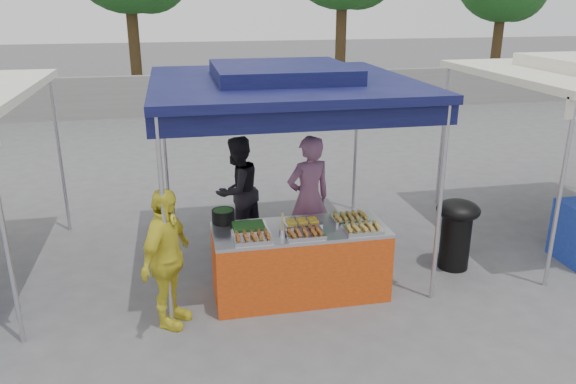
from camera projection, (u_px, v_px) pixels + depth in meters
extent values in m
plane|color=#58575A|center=(298.00, 290.00, 6.80)|extent=(80.00, 80.00, 0.00)
cube|color=gray|center=(218.00, 94.00, 16.77)|extent=(40.00, 0.25, 1.20)
cylinder|color=#B7B7BE|center=(165.00, 228.00, 5.67)|extent=(0.05, 0.05, 2.30)
cylinder|color=#B7B7BE|center=(440.00, 207.00, 6.24)|extent=(0.05, 0.05, 2.30)
cylinder|color=#B7B7BE|center=(165.00, 152.00, 8.44)|extent=(0.05, 0.05, 2.30)
cylinder|color=#B7B7BE|center=(356.00, 142.00, 9.01)|extent=(0.05, 0.05, 2.30)
cube|color=#0F123F|center=(282.00, 83.00, 6.95)|extent=(3.20, 3.20, 0.10)
cube|color=#0F123F|center=(281.00, 72.00, 6.90)|extent=(1.65, 1.65, 0.18)
cube|color=#0F123F|center=(310.00, 119.00, 5.61)|extent=(3.20, 0.04, 0.25)
cylinder|color=#B7B7BE|center=(5.00, 240.00, 5.39)|extent=(0.05, 0.05, 2.30)
cylinder|color=#B7B7BE|center=(60.00, 157.00, 8.16)|extent=(0.05, 0.05, 2.30)
cylinder|color=#B7B7BE|center=(559.00, 197.00, 6.52)|extent=(0.05, 0.05, 2.30)
cylinder|color=#B7B7BE|center=(442.00, 137.00, 9.30)|extent=(0.05, 0.05, 2.30)
cylinder|color=#3F2E18|center=(134.00, 37.00, 17.94)|extent=(0.36, 0.36, 4.29)
cylinder|color=#3F2E18|center=(341.00, 32.00, 18.83)|extent=(0.36, 0.36, 4.44)
cylinder|color=#3F2E18|center=(497.00, 39.00, 20.50)|extent=(0.36, 0.36, 3.74)
cube|color=#BD3F11|center=(300.00, 263.00, 6.57)|extent=(2.00, 0.80, 0.81)
cube|color=#B7B7BE|center=(300.00, 230.00, 6.43)|extent=(2.00, 0.80, 0.04)
cube|color=silver|center=(253.00, 239.00, 6.08)|extent=(0.42, 0.30, 0.05)
cube|color=brown|center=(253.00, 236.00, 6.07)|extent=(0.35, 0.25, 0.02)
cube|color=silver|center=(305.00, 234.00, 6.19)|extent=(0.42, 0.30, 0.05)
cube|color=brown|center=(305.00, 231.00, 6.18)|extent=(0.35, 0.25, 0.02)
cube|color=silver|center=(362.00, 230.00, 6.32)|extent=(0.42, 0.30, 0.05)
cube|color=#AA883A|center=(363.00, 227.00, 6.31)|extent=(0.35, 0.25, 0.02)
cube|color=silver|center=(249.00, 228.00, 6.36)|extent=(0.42, 0.30, 0.05)
cube|color=#20551D|center=(248.00, 225.00, 6.35)|extent=(0.35, 0.25, 0.02)
cube|color=silver|center=(302.00, 223.00, 6.50)|extent=(0.42, 0.30, 0.05)
cube|color=gold|center=(302.00, 220.00, 6.48)|extent=(0.35, 0.25, 0.02)
cube|color=silver|center=(350.00, 219.00, 6.63)|extent=(0.42, 0.30, 0.05)
cube|color=#AA883A|center=(350.00, 216.00, 6.62)|extent=(0.35, 0.25, 0.02)
cylinder|color=black|center=(223.00, 216.00, 6.56)|extent=(0.27, 0.27, 0.16)
cylinder|color=#B7B7BE|center=(282.00, 233.00, 6.17)|extent=(0.07, 0.07, 0.09)
cylinder|color=black|center=(455.00, 241.00, 7.25)|extent=(0.38, 0.38, 0.75)
ellipsoid|color=black|center=(458.00, 209.00, 7.10)|extent=(0.55, 0.55, 0.25)
cube|color=#13279E|center=(268.00, 255.00, 7.34)|extent=(0.51, 0.36, 0.31)
cube|color=#13279E|center=(317.00, 257.00, 7.31)|extent=(0.49, 0.35, 0.30)
cube|color=#13279E|center=(317.00, 237.00, 7.21)|extent=(0.48, 0.34, 0.29)
imported|color=#865576|center=(309.00, 199.00, 7.32)|extent=(0.71, 0.56, 1.71)
imported|color=black|center=(238.00, 191.00, 7.88)|extent=(0.96, 0.93, 1.56)
imported|color=yellow|center=(167.00, 259.00, 5.85)|extent=(0.76, 0.97, 1.54)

